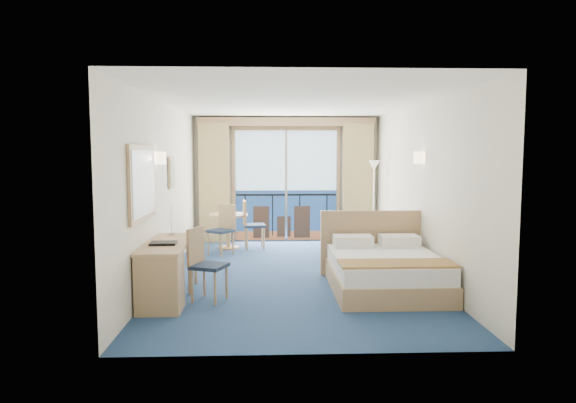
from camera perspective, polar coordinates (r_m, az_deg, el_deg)
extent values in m
plane|color=navy|center=(8.23, 0.59, -8.08)|extent=(6.50, 6.50, 0.00)
cube|color=white|center=(11.28, -0.21, 2.54)|extent=(4.00, 0.02, 2.70)
cube|color=white|center=(4.79, 2.53, -1.50)|extent=(4.00, 0.02, 2.70)
cube|color=white|center=(8.18, -13.61, 1.26)|extent=(0.02, 6.50, 2.70)
cube|color=white|center=(8.37, 14.49, 1.33)|extent=(0.02, 6.50, 2.70)
cube|color=white|center=(8.04, 0.61, 11.05)|extent=(4.00, 6.50, 0.02)
cube|color=navy|center=(11.30, -0.21, -1.47)|extent=(2.20, 0.02, 1.08)
cube|color=#BDDFF9|center=(11.22, -0.21, 4.62)|extent=(2.20, 0.02, 1.32)
cube|color=#9E5731|center=(11.37, -0.20, -3.78)|extent=(2.20, 0.02, 0.20)
cube|color=black|center=(11.25, -0.21, 0.75)|extent=(2.20, 0.02, 0.04)
cube|color=tan|center=(11.22, -0.21, 8.19)|extent=(2.36, 0.03, 0.12)
cube|color=tan|center=(11.25, -6.07, 1.74)|extent=(0.06, 0.03, 2.40)
cube|color=tan|center=(11.33, 5.62, 1.77)|extent=(0.06, 0.03, 2.40)
cube|color=silver|center=(11.23, -0.20, 1.76)|extent=(0.05, 0.02, 2.40)
cube|color=#372319|center=(11.33, 1.57, -2.27)|extent=(0.35, 0.02, 0.70)
cube|color=#372319|center=(11.31, -2.99, -2.30)|extent=(0.35, 0.02, 0.70)
cube|color=#372319|center=(11.33, -0.46, -2.79)|extent=(0.30, 0.02, 0.45)
cube|color=black|center=(11.30, -4.77, -1.54)|extent=(0.02, 0.01, 0.90)
cube|color=black|center=(11.29, -1.73, -1.53)|extent=(0.03, 0.01, 0.90)
cube|color=black|center=(11.31, 1.31, -1.52)|extent=(0.03, 0.01, 0.90)
cube|color=black|center=(11.37, 4.33, -1.50)|extent=(0.02, 0.01, 0.90)
cube|color=tan|center=(11.14, -8.18, 2.06)|extent=(0.65, 0.22, 2.55)
cube|color=tan|center=(11.25, 7.74, 2.10)|extent=(0.65, 0.22, 2.55)
cube|color=tan|center=(11.12, -0.19, 8.84)|extent=(3.80, 0.25, 0.18)
cube|color=tan|center=(6.69, -15.88, 2.01)|extent=(0.04, 1.25, 0.95)
cube|color=silver|center=(6.69, -15.69, 2.02)|extent=(0.01, 1.12, 0.82)
cube|color=tan|center=(8.60, -12.83, 3.15)|extent=(0.03, 0.42, 0.52)
cube|color=gray|center=(8.59, -12.70, 3.15)|extent=(0.01, 0.34, 0.44)
cylinder|color=beige|center=(7.55, -14.07, 4.71)|extent=(0.18, 0.18, 0.18)
cylinder|color=beige|center=(8.18, 14.40, 4.75)|extent=(0.18, 0.18, 0.18)
cube|color=tan|center=(7.36, 10.79, -8.71)|extent=(1.48, 1.86, 0.28)
cube|color=white|center=(7.30, 10.83, -6.76)|extent=(1.43, 1.80, 0.23)
cube|color=#AC7443|center=(6.70, 12.02, -6.76)|extent=(1.47, 0.51, 0.03)
cube|color=white|center=(7.84, 7.23, -4.38)|extent=(0.58, 0.37, 0.17)
cube|color=white|center=(7.98, 12.25, -4.28)|extent=(0.58, 0.37, 0.17)
cube|color=tan|center=(8.21, 9.31, -4.55)|extent=(1.62, 0.06, 1.02)
cube|color=#A17D55|center=(8.76, 12.08, -5.40)|extent=(0.45, 0.43, 0.59)
cube|color=white|center=(8.73, 12.13, -3.21)|extent=(0.19, 0.16, 0.08)
imported|color=#41474F|center=(9.61, 7.84, -4.25)|extent=(0.75, 0.77, 0.63)
cylinder|color=silver|center=(10.69, 9.43, -4.90)|extent=(0.24, 0.24, 0.03)
cylinder|color=silver|center=(10.57, 9.50, -0.54)|extent=(0.03, 0.03, 1.67)
cone|color=beige|center=(10.52, 9.57, 3.99)|extent=(0.22, 0.22, 0.20)
cube|color=tan|center=(6.94, -13.18, -4.59)|extent=(0.55, 1.61, 0.04)
cube|color=#A17D55|center=(6.49, -14.04, -8.72)|extent=(0.52, 0.48, 0.71)
cylinder|color=tan|center=(7.26, -14.74, -7.22)|extent=(0.05, 0.05, 0.71)
cylinder|color=tan|center=(7.17, -10.86, -7.30)|extent=(0.05, 0.05, 0.71)
cylinder|color=tan|center=(7.78, -13.86, -6.34)|extent=(0.05, 0.05, 0.71)
cylinder|color=tan|center=(7.70, -10.24, -6.39)|extent=(0.05, 0.05, 0.71)
cube|color=#1C2A42|center=(6.79, -8.74, -7.12)|extent=(0.53, 0.53, 0.05)
cube|color=tan|center=(6.83, -10.23, -4.90)|extent=(0.18, 0.40, 0.49)
cylinder|color=tan|center=(6.63, -8.10, -9.54)|extent=(0.04, 0.04, 0.44)
cylinder|color=tan|center=(6.92, -6.84, -8.89)|extent=(0.04, 0.04, 0.44)
cylinder|color=tan|center=(6.78, -10.62, -9.23)|extent=(0.04, 0.04, 0.44)
cylinder|color=tan|center=(7.06, -9.29, -8.62)|extent=(0.04, 0.04, 0.44)
cube|color=black|center=(6.79, -13.69, -4.52)|extent=(0.34, 0.26, 0.03)
cylinder|color=silver|center=(7.55, -12.83, -3.40)|extent=(0.11, 0.11, 0.02)
cylinder|color=silver|center=(7.53, -12.86, -2.06)|extent=(0.01, 0.01, 0.37)
cone|color=beige|center=(7.51, -12.89, -0.64)|extent=(0.10, 0.10, 0.09)
cylinder|color=tan|center=(10.38, -6.65, -1.49)|extent=(0.77, 0.77, 0.04)
cylinder|color=tan|center=(10.42, -6.63, -3.33)|extent=(0.08, 0.08, 0.68)
cylinder|color=tan|center=(10.48, -6.61, -5.08)|extent=(0.43, 0.43, 0.03)
cube|color=#1C2A42|center=(10.33, -3.73, -2.67)|extent=(0.47, 0.47, 0.05)
cube|color=tan|center=(10.28, -4.84, -1.27)|extent=(0.09, 0.42, 0.50)
cylinder|color=tan|center=(10.22, -2.68, -4.13)|extent=(0.04, 0.04, 0.45)
cylinder|color=tan|center=(10.55, -2.91, -3.83)|extent=(0.04, 0.04, 0.45)
cylinder|color=tan|center=(10.19, -4.57, -4.18)|extent=(0.04, 0.04, 0.45)
cylinder|color=tan|center=(10.52, -4.74, -3.87)|extent=(0.04, 0.04, 0.45)
cube|color=#1C2A42|center=(9.77, -7.51, -3.26)|extent=(0.57, 0.57, 0.05)
cube|color=tan|center=(9.87, -6.78, -1.68)|extent=(0.35, 0.27, 0.48)
cylinder|color=tan|center=(9.80, -8.85, -4.65)|extent=(0.03, 0.03, 0.43)
cylinder|color=tan|center=(9.58, -7.41, -4.86)|extent=(0.03, 0.03, 0.43)
cylinder|color=tan|center=(10.03, -7.57, -4.39)|extent=(0.03, 0.03, 0.43)
cylinder|color=tan|center=(9.82, -6.14, -4.59)|extent=(0.03, 0.03, 0.43)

